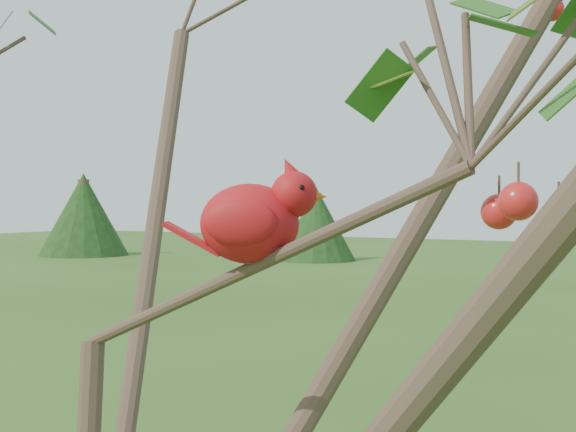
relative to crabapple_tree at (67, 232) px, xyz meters
The scene contains 2 objects.
crabapple_tree is the anchor object (origin of this frame).
cardinal 0.25m from the crabapple_tree, 24.01° to the left, with size 0.21×0.14×0.15m.
Camera 1 is at (0.82, -0.79, 2.17)m, focal length 50.00 mm.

